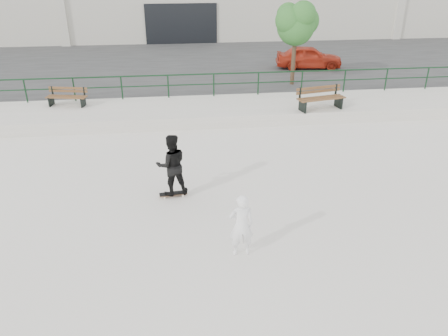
{
  "coord_description": "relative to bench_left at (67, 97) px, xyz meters",
  "views": [
    {
      "loc": [
        -0.78,
        -8.05,
        6.16
      ],
      "look_at": [
        0.41,
        2.0,
        1.22
      ],
      "focal_mm": 35.0,
      "sensor_mm": 36.0,
      "label": 1
    }
  ],
  "objects": [
    {
      "name": "bench_right",
      "position": [
        10.3,
        -1.69,
        0.08
      ],
      "size": [
        2.06,
        0.97,
        0.92
      ],
      "rotation": [
        0.0,
        0.0,
        0.21
      ],
      "color": "brown",
      "rests_on": "ledge"
    },
    {
      "name": "red_car",
      "position": [
        11.93,
        5.4,
        0.23
      ],
      "size": [
        3.75,
        1.93,
        1.22
      ],
      "primitive_type": "imported",
      "rotation": [
        0.0,
        0.0,
        1.43
      ],
      "color": "#B42A16",
      "rests_on": "parking_strip"
    },
    {
      "name": "bench_left",
      "position": [
        0.0,
        0.0,
        0.0
      ],
      "size": [
        1.71,
        0.81,
        0.76
      ],
      "rotation": [
        0.0,
        0.0,
        -0.21
      ],
      "color": "brown",
      "rests_on": "ledge"
    },
    {
      "name": "seated_skater",
      "position": [
        5.74,
        -10.17,
        -0.11
      ],
      "size": [
        0.57,
        0.38,
        1.53
      ],
      "primitive_type": "imported",
      "rotation": [
        0.0,
        0.0,
        3.16
      ],
      "color": "white",
      "rests_on": "ground"
    },
    {
      "name": "standing_skater",
      "position": [
        4.25,
        -7.31,
        0.1
      ],
      "size": [
        0.96,
        0.81,
        1.77
      ],
      "primitive_type": "imported",
      "rotation": [
        0.0,
        0.0,
        3.31
      ],
      "color": "black",
      "rests_on": "skateboard"
    },
    {
      "name": "parking_strip",
      "position": [
        5.18,
        7.84,
        -0.63
      ],
      "size": [
        60.0,
        14.0,
        0.5
      ],
      "primitive_type": "cube",
      "color": "#333333",
      "rests_on": "ground"
    },
    {
      "name": "ground",
      "position": [
        5.18,
        -10.16,
        -0.88
      ],
      "size": [
        120.0,
        120.0,
        0.0
      ],
      "primitive_type": "plane",
      "color": "beige",
      "rests_on": "ground"
    },
    {
      "name": "tree",
      "position": [
        10.2,
        2.22,
        2.53
      ],
      "size": [
        2.18,
        1.94,
        3.87
      ],
      "color": "brown",
      "rests_on": "parking_strip"
    },
    {
      "name": "skateboard",
      "position": [
        4.25,
        -7.31,
        -0.8
      ],
      "size": [
        0.8,
        0.29,
        0.09
      ],
      "rotation": [
        0.0,
        0.0,
        0.12
      ],
      "color": "black",
      "rests_on": "ground"
    },
    {
      "name": "railing",
      "position": [
        5.18,
        0.64,
        0.37
      ],
      "size": [
        28.0,
        0.06,
        1.03
      ],
      "color": "#13361C",
      "rests_on": "ledge"
    },
    {
      "name": "ledge",
      "position": [
        5.18,
        -0.66,
        -0.63
      ],
      "size": [
        30.0,
        3.0,
        0.5
      ],
      "primitive_type": "cube",
      "color": "beige",
      "rests_on": "ground"
    }
  ]
}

